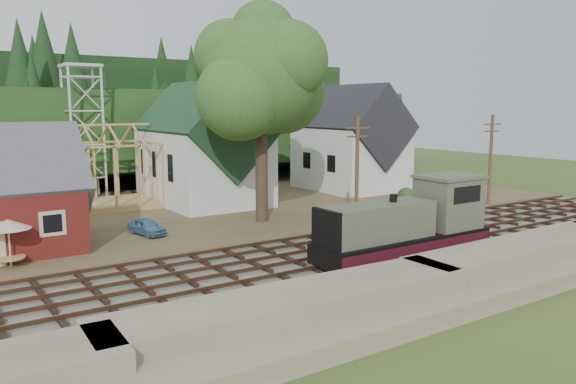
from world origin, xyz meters
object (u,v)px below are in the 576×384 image
car_blue (147,226)px  patio_set (8,226)px  locomotive (410,226)px  car_red (430,182)px

car_blue → patio_set: patio_set is taller
locomotive → car_blue: locomotive is taller
locomotive → car_red: size_ratio=2.41×
car_red → patio_set: patio_set is taller
locomotive → patio_set: (-19.19, 10.16, 0.44)m
car_red → patio_set: 41.02m
locomotive → car_red: 27.52m
car_blue → patio_set: bearing=-171.2°
car_blue → car_red: car_red is taller
car_blue → patio_set: size_ratio=1.27×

